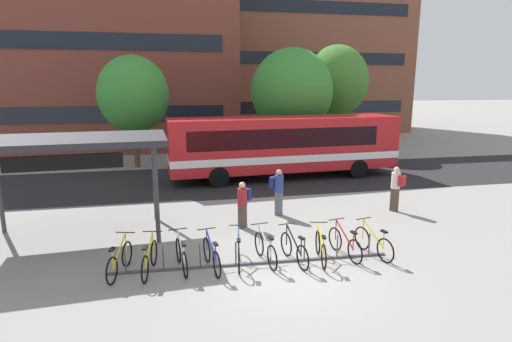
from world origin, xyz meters
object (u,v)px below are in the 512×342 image
Objects in this scene: parked_bicycle_silver_5 at (265,250)px; transit_shelter at (70,144)px; parked_bicycle_blue_4 at (239,252)px; street_tree_0 at (337,81)px; parked_bicycle_yellow_1 at (150,260)px; commuter_navy_pack_1 at (278,189)px; parked_bicycle_black_6 at (294,250)px; parked_bicycle_white_2 at (182,256)px; parked_bicycle_blue_3 at (212,256)px; parked_bicycle_yellow_9 at (373,243)px; commuter_red_pack_2 at (396,186)px; street_tree_2 at (292,91)px; parked_bicycle_yellow_7 at (321,248)px; street_tree_1 at (133,94)px; commuter_navy_pack_0 at (243,201)px; city_bus at (286,144)px; parked_bicycle_red_8 at (345,244)px; parked_bicycle_yellow_0 at (120,261)px.

parked_bicycle_silver_5 is 0.29× the size of transit_shelter.
street_tree_0 is at bearing -20.69° from parked_bicycle_blue_4.
commuter_navy_pack_1 reaches higher than parked_bicycle_yellow_1.
parked_bicycle_black_6 is 0.23× the size of street_tree_0.
transit_shelter is (-3.21, 3.07, 2.67)m from parked_bicycle_white_2.
parked_bicycle_yellow_1 is at bearing 84.38° from parked_bicycle_white_2.
parked_bicycle_blue_3 is 1.00× the size of parked_bicycle_blue_4.
parked_bicycle_yellow_9 is (2.38, -0.00, 0.00)m from parked_bicycle_black_6.
commuter_red_pack_2 reaches higher than parked_bicycle_yellow_1.
transit_shelter is at bearing -132.99° from street_tree_2.
parked_bicycle_white_2 is 1.55m from parked_bicycle_blue_4.
street_tree_0 is at bearing -12.19° from parked_bicycle_yellow_7.
street_tree_1 reaches higher than parked_bicycle_blue_3.
parked_bicycle_yellow_9 is 1.04× the size of commuter_navy_pack_0.
parked_bicycle_white_2 is at bearing -47.25° from transit_shelter.
street_tree_1 is 9.46m from street_tree_2.
parked_bicycle_yellow_1 is 1.04× the size of commuter_navy_pack_0.
street_tree_2 is (3.55, 10.28, 3.41)m from commuter_navy_pack_1.
parked_bicycle_blue_3 is (0.79, -0.13, 0.00)m from parked_bicycle_white_2.
parked_bicycle_blue_3 is 15.42m from street_tree_1.
city_bus is at bearing -110.10° from street_tree_2.
city_bus is 10.68m from parked_bicycle_black_6.
parked_bicycle_black_6 is 0.97× the size of commuter_navy_pack_1.
parked_bicycle_blue_4 and parked_bicycle_silver_5 have the same top height.
parked_bicycle_yellow_7 is 1.63m from parked_bicycle_yellow_9.
city_bus is 7.09m from commuter_red_pack_2.
parked_bicycle_silver_5 is (3.12, 0.02, 0.00)m from parked_bicycle_yellow_1.
street_tree_0 is at bearing 48.72° from city_bus.
parked_bicycle_yellow_7 is at bearing -113.41° from street_tree_0.
commuter_navy_pack_1 is 11.40m from street_tree_2.
parked_bicycle_silver_5 is 2.32m from parked_bicycle_red_8.
transit_shelter is 11.53m from street_tree_1.
parked_bicycle_white_2 is 0.97× the size of commuter_red_pack_2.
street_tree_0 reaches higher than parked_bicycle_yellow_7.
commuter_navy_pack_1 reaches higher than parked_bicycle_yellow_9.
parked_bicycle_yellow_1 is 2.37m from parked_bicycle_blue_4.
parked_bicycle_yellow_7 is 8.23m from transit_shelter.
parked_bicycle_yellow_1 is (0.76, -0.08, 0.00)m from parked_bicycle_yellow_0.
parked_bicycle_blue_4 is (0.76, 0.12, 0.00)m from parked_bicycle_blue_3.
parked_bicycle_silver_5 is 15.68m from street_tree_2.
commuter_navy_pack_1 is 12.46m from street_tree_1.
commuter_navy_pack_0 is (-0.12, 2.93, 0.56)m from parked_bicycle_silver_5.
transit_shelter is at bearing 66.01° from parked_bicycle_blue_4.
city_bus is 6.43m from commuter_navy_pack_1.
parked_bicycle_yellow_9 is (6.28, -0.15, 0.00)m from parked_bicycle_yellow_1.
commuter_navy_pack_0 is at bearing -69.25° from street_tree_1.
city_bus is at bearing -20.93° from parked_bicycle_yellow_0.
commuter_navy_pack_0 is (-0.90, 3.10, 0.56)m from parked_bicycle_black_6.
parked_bicycle_blue_4 is 20.71m from street_tree_0.
street_tree_0 is 1.16× the size of street_tree_1.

